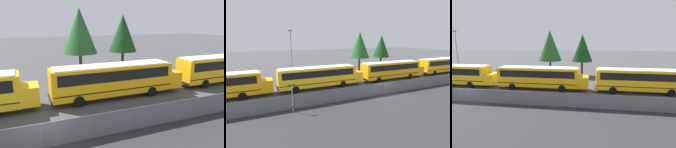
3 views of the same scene
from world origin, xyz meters
TOP-DOWN VIEW (x-y plane):
  - ground_plane at (0.00, 0.00)m, footprint 200.00×200.00m
  - fence at (0.00, -0.00)m, footprint 97.18×0.07m
  - school_bus_3 at (7.46, 6.70)m, footprint 13.53×2.56m
  - school_bus_4 at (21.95, 6.78)m, footprint 13.53×2.56m
  - tree_0 at (13.18, 17.39)m, footprint 4.16×4.16m
  - tree_1 at (6.60, 17.11)m, footprint 4.69×4.69m

SIDE VIEW (x-z plane):
  - ground_plane at x=0.00m, z-range 0.00..0.00m
  - fence at x=0.00m, z-range 0.02..1.64m
  - school_bus_3 at x=7.46m, z-range 0.31..3.65m
  - school_bus_4 at x=21.95m, z-range 0.31..3.65m
  - tree_0 at x=13.18m, z-range 1.47..9.86m
  - tree_1 at x=6.60m, z-range 1.52..10.71m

